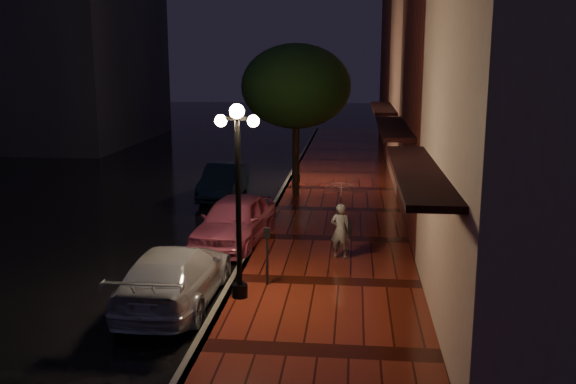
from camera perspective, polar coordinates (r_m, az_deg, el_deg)
The scene contains 14 objects.
ground at distance 19.40m, azimuth -2.71°, elevation -4.35°, with size 120.00×120.00×0.00m, color black.
sidewalk at distance 19.18m, azimuth 3.97°, elevation -4.32°, with size 4.50×60.00×0.15m, color #4A160D.
curb at distance 19.38m, azimuth -2.71°, elevation -4.14°, with size 0.25×60.00×0.15m, color #595451.
storefront_mid at distance 20.84m, azimuth 17.84°, elevation 11.55°, with size 5.00×8.00×11.00m, color #511914.
storefront_far at distance 28.73m, azimuth 14.48°, elevation 9.68°, with size 5.00×8.00×9.00m, color #8C5951.
storefront_extra at distance 38.64m, azimuth 12.35°, elevation 10.99°, with size 5.00×12.00×10.00m, color #511914.
streetlamp_near at distance 13.93m, azimuth -4.45°, elevation 0.17°, with size 0.96×0.36×4.31m.
streetlamp_far at distance 27.67m, azimuth 0.75°, elevation 6.04°, with size 0.96×0.36×4.31m.
street_tree at distance 24.53m, azimuth 0.73°, elevation 9.14°, with size 4.16×4.16×5.80m.
pink_car at distance 18.88m, azimuth -4.74°, elevation -2.54°, with size 1.72×4.28×1.46m, color #C45074.
navy_car at distance 25.21m, azimuth -5.71°, elevation 0.95°, with size 1.41×4.04×1.33m, color black.
silver_car at distance 14.60m, azimuth -10.05°, elevation -7.32°, with size 1.86×4.57×1.33m, color #B5B5BD.
woman_with_umbrella at distance 16.98m, azimuth 4.73°, elevation -1.40°, with size 0.87×0.88×2.09m.
parking_meter at distance 15.07m, azimuth -1.86°, elevation -5.21°, with size 0.13×0.10×1.39m.
Camera 1 is at (2.83, -18.41, 5.42)m, focal length 40.00 mm.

